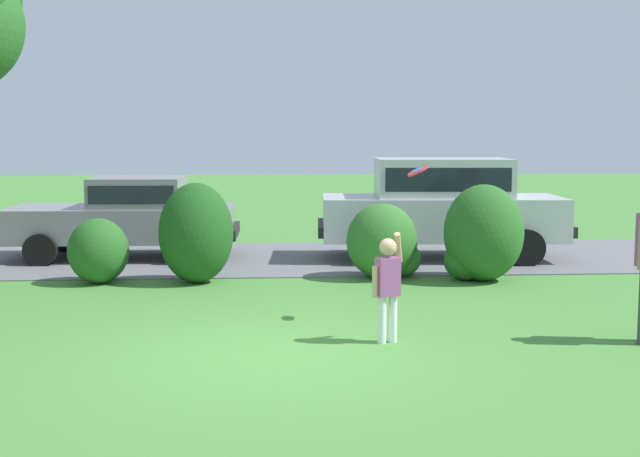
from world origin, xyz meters
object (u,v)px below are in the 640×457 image
parked_suv (441,203)px  frisbee (418,171)px  parked_sedan (127,214)px  child_thrower (388,281)px

parked_suv → frisbee: (-1.44, -5.28, 0.85)m
frisbee → parked_suv: bearing=74.7°
parked_sedan → parked_suv: bearing=-4.7°
frisbee → child_thrower: bearing=-116.4°
parked_sedan → parked_suv: (5.98, -0.49, 0.23)m
parked_suv → frisbee: bearing=-105.3°
child_thrower → frisbee: size_ratio=4.58×
parked_sedan → child_thrower: (4.01, -6.84, -0.13)m
parked_sedan → frisbee: size_ratio=15.79×
parked_sedan → child_thrower: size_ratio=3.45×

